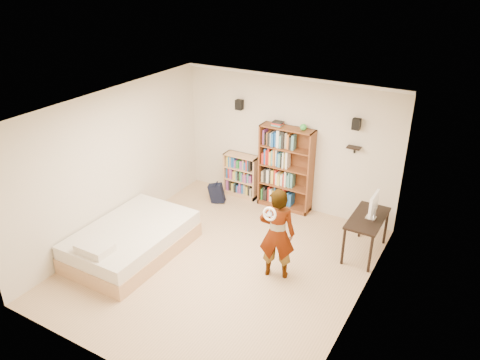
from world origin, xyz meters
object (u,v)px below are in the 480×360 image
object	(u,v)px
tall_bookshelf	(286,169)
computer_desk	(365,235)
low_bookshelf	(241,175)
person	(277,234)
daybed	(132,237)

from	to	relation	value
tall_bookshelf	computer_desk	size ratio (longest dim) A/B	1.63
low_bookshelf	person	distance (m)	2.88
tall_bookshelf	daybed	size ratio (longest dim) A/B	0.79
person	tall_bookshelf	bearing A→B (deg)	-86.35
low_bookshelf	daybed	distance (m)	2.90
computer_desk	person	size ratio (longest dim) A/B	0.68
computer_desk	person	distance (m)	1.74
low_bookshelf	computer_desk	bearing A→B (deg)	-16.08
tall_bookshelf	low_bookshelf	xyz separation A→B (m)	(-1.03, 0.02, -0.40)
computer_desk	daybed	world-z (taller)	computer_desk
computer_desk	person	world-z (taller)	person
computer_desk	low_bookshelf	bearing A→B (deg)	163.92
low_bookshelf	computer_desk	distance (m)	3.06
computer_desk	person	xyz separation A→B (m)	(-1.06, -1.31, 0.42)
tall_bookshelf	daybed	distance (m)	3.29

